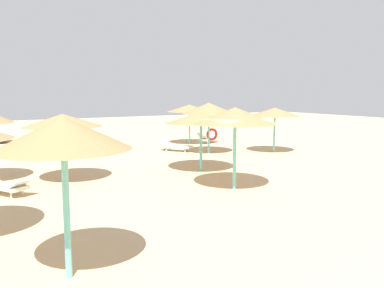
{
  "coord_description": "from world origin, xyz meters",
  "views": [
    {
      "loc": [
        -8.36,
        -11.23,
        3.39
      ],
      "look_at": [
        0.0,
        3.0,
        1.2
      ],
      "focal_mm": 36.63,
      "sensor_mm": 36.0,
      "label": 1
    }
  ],
  "objects_px": {
    "parasol_2": "(209,109)",
    "parasol_5": "(235,116)",
    "parasol_0": "(63,134)",
    "parasol_7": "(201,118)",
    "parasol_3": "(190,108)",
    "bench_0": "(57,142)",
    "parasol_6": "(275,112)",
    "lounger_3": "(208,138)",
    "parasol_1": "(63,121)",
    "lounger_1": "(7,186)",
    "lounger_2": "(175,146)"
  },
  "relations": [
    {
      "from": "parasol_6",
      "to": "lounger_3",
      "type": "height_order",
      "value": "parasol_6"
    },
    {
      "from": "parasol_0",
      "to": "parasol_6",
      "type": "distance_m",
      "value": 16.69
    },
    {
      "from": "parasol_0",
      "to": "bench_0",
      "type": "xyz_separation_m",
      "value": [
        3.45,
        17.85,
        -2.32
      ]
    },
    {
      "from": "lounger_3",
      "to": "bench_0",
      "type": "bearing_deg",
      "value": 161.53
    },
    {
      "from": "lounger_3",
      "to": "parasol_1",
      "type": "bearing_deg",
      "value": -148.0
    },
    {
      "from": "parasol_0",
      "to": "bench_0",
      "type": "height_order",
      "value": "parasol_0"
    },
    {
      "from": "parasol_2",
      "to": "lounger_3",
      "type": "xyz_separation_m",
      "value": [
        2.37,
        3.68,
        -2.16
      ]
    },
    {
      "from": "lounger_1",
      "to": "lounger_3",
      "type": "height_order",
      "value": "lounger_3"
    },
    {
      "from": "lounger_1",
      "to": "lounger_2",
      "type": "xyz_separation_m",
      "value": [
        9.38,
        5.8,
        0.0
      ]
    },
    {
      "from": "parasol_1",
      "to": "lounger_2",
      "type": "relative_size",
      "value": 1.51
    },
    {
      "from": "lounger_2",
      "to": "parasol_2",
      "type": "bearing_deg",
      "value": -53.93
    },
    {
      "from": "parasol_5",
      "to": "parasol_1",
      "type": "bearing_deg",
      "value": 139.62
    },
    {
      "from": "parasol_6",
      "to": "bench_0",
      "type": "bearing_deg",
      "value": 140.99
    },
    {
      "from": "parasol_5",
      "to": "lounger_1",
      "type": "relative_size",
      "value": 1.49
    },
    {
      "from": "parasol_3",
      "to": "lounger_3",
      "type": "xyz_separation_m",
      "value": [
        1.3,
        -0.28,
        -2.02
      ]
    },
    {
      "from": "parasol_1",
      "to": "parasol_7",
      "type": "xyz_separation_m",
      "value": [
        5.56,
        -0.84,
        -0.03
      ]
    },
    {
      "from": "parasol_5",
      "to": "parasol_7",
      "type": "height_order",
      "value": "parasol_5"
    },
    {
      "from": "parasol_3",
      "to": "lounger_1",
      "type": "relative_size",
      "value": 1.5
    },
    {
      "from": "parasol_1",
      "to": "parasol_7",
      "type": "height_order",
      "value": "parasol_1"
    },
    {
      "from": "lounger_1",
      "to": "parasol_7",
      "type": "bearing_deg",
      "value": 1.25
    },
    {
      "from": "parasol_1",
      "to": "parasol_5",
      "type": "distance_m",
      "value": 6.42
    },
    {
      "from": "parasol_5",
      "to": "lounger_3",
      "type": "distance_m",
      "value": 12.69
    },
    {
      "from": "lounger_2",
      "to": "parasol_5",
      "type": "bearing_deg",
      "value": -105.03
    },
    {
      "from": "lounger_1",
      "to": "bench_0",
      "type": "relative_size",
      "value": 1.29
    },
    {
      "from": "parasol_3",
      "to": "lounger_3",
      "type": "distance_m",
      "value": 2.42
    },
    {
      "from": "parasol_2",
      "to": "lounger_1",
      "type": "xyz_separation_m",
      "value": [
        -10.6,
        -4.12,
        -2.17
      ]
    },
    {
      "from": "parasol_2",
      "to": "parasol_5",
      "type": "bearing_deg",
      "value": -116.48
    },
    {
      "from": "parasol_0",
      "to": "parasol_7",
      "type": "xyz_separation_m",
      "value": [
        7.28,
        7.16,
        -0.36
      ]
    },
    {
      "from": "parasol_3",
      "to": "parasol_6",
      "type": "distance_m",
      "value": 5.98
    },
    {
      "from": "parasol_3",
      "to": "lounger_1",
      "type": "distance_m",
      "value": 14.34
    },
    {
      "from": "parasol_5",
      "to": "parasol_6",
      "type": "bearing_deg",
      "value": 39.15
    },
    {
      "from": "parasol_5",
      "to": "bench_0",
      "type": "xyz_separation_m",
      "value": [
        -3.15,
        14.01,
        -2.23
      ]
    },
    {
      "from": "parasol_3",
      "to": "bench_0",
      "type": "bearing_deg",
      "value": 160.53
    },
    {
      "from": "parasol_1",
      "to": "bench_0",
      "type": "distance_m",
      "value": 10.2
    },
    {
      "from": "parasol_5",
      "to": "lounger_2",
      "type": "bearing_deg",
      "value": 74.97
    },
    {
      "from": "parasol_7",
      "to": "parasol_5",
      "type": "bearing_deg",
      "value": -101.43
    },
    {
      "from": "parasol_5",
      "to": "lounger_2",
      "type": "xyz_separation_m",
      "value": [
        2.4,
        8.95,
        -2.27
      ]
    },
    {
      "from": "bench_0",
      "to": "lounger_1",
      "type": "bearing_deg",
      "value": -109.4
    },
    {
      "from": "parasol_6",
      "to": "parasol_3",
      "type": "bearing_deg",
      "value": 113.27
    },
    {
      "from": "parasol_0",
      "to": "parasol_3",
      "type": "distance_m",
      "value": 18.84
    },
    {
      "from": "parasol_6",
      "to": "lounger_2",
      "type": "bearing_deg",
      "value": 145.41
    },
    {
      "from": "lounger_2",
      "to": "lounger_3",
      "type": "xyz_separation_m",
      "value": [
        3.59,
        2.01,
        0.01
      ]
    },
    {
      "from": "lounger_2",
      "to": "parasol_6",
      "type": "bearing_deg",
      "value": -34.59
    },
    {
      "from": "parasol_1",
      "to": "parasol_2",
      "type": "height_order",
      "value": "parasol_2"
    },
    {
      "from": "parasol_2",
      "to": "parasol_1",
      "type": "bearing_deg",
      "value": -159.9
    },
    {
      "from": "parasol_2",
      "to": "parasol_3",
      "type": "height_order",
      "value": "parasol_2"
    },
    {
      "from": "parasol_1",
      "to": "parasol_3",
      "type": "relative_size",
      "value": 0.99
    },
    {
      "from": "parasol_2",
      "to": "parasol_5",
      "type": "xyz_separation_m",
      "value": [
        -3.62,
        -7.27,
        0.1
      ]
    },
    {
      "from": "parasol_5",
      "to": "bench_0",
      "type": "distance_m",
      "value": 14.53
    },
    {
      "from": "parasol_0",
      "to": "parasol_1",
      "type": "bearing_deg",
      "value": 77.89
    }
  ]
}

